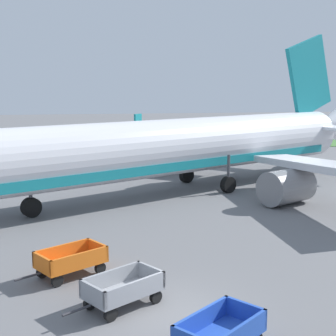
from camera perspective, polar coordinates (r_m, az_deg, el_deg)
The scene contains 6 objects.
ground_plane at distance 16.18m, azimuth 0.34°, elevation -16.84°, with size 220.00×220.00×0.00m, color slate.
grass_strip at distance 67.72m, azimuth -7.36°, elevation 3.50°, with size 220.00×28.00×0.06m, color #477A38.
airplane at distance 33.56m, azimuth 2.68°, elevation 2.53°, with size 34.73×28.77×11.34m.
baggage_cart_second_in_row at distance 13.98m, azimuth 6.08°, elevation -18.64°, with size 3.23×2.81×1.07m.
baggage_cart_third_in_row at distance 16.61m, azimuth -5.28°, elevation -13.86°, with size 3.36×2.59×1.07m.
baggage_cart_fourth_in_row at distance 19.33m, azimuth -11.25°, elevation -10.54°, with size 3.39×2.54×1.07m.
Camera 1 is at (-2.48, -14.26, 7.22)m, focal length 52.31 mm.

